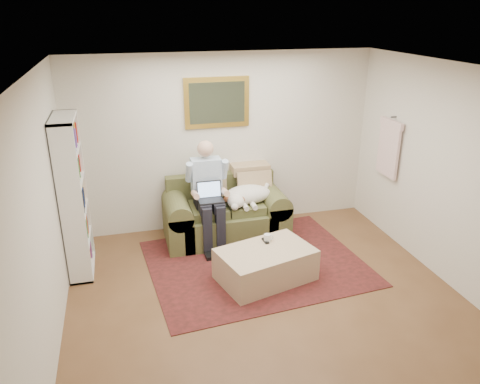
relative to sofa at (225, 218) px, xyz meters
name	(u,v)px	position (x,y,z in m)	size (l,w,h in m)	color
room_shell	(269,195)	(0.10, -1.67, 1.00)	(4.51, 5.00, 2.61)	brown
rug	(256,263)	(0.21, -0.87, -0.30)	(2.73, 2.19, 0.01)	black
sofa	(225,218)	(0.00, 0.00, 0.00)	(1.75, 0.89, 1.05)	brown
seated_man	(209,196)	(-0.26, -0.16, 0.43)	(0.58, 0.82, 1.47)	#8CADD8
laptop	(210,195)	(-0.26, -0.23, 0.47)	(0.34, 0.27, 0.25)	black
sleeping_dog	(248,194)	(0.31, -0.09, 0.37)	(0.72, 0.45, 0.27)	white
ottoman	(265,265)	(0.21, -1.27, -0.10)	(1.13, 0.72, 0.41)	#CFAF8A
coffee_mug	(267,238)	(0.30, -1.06, 0.16)	(0.08, 0.08, 0.10)	white
tv_remote	(265,241)	(0.27, -1.06, 0.12)	(0.05, 0.15, 0.02)	black
bookshelf	(73,197)	(-2.00, -0.42, 0.70)	(0.28, 0.80, 2.00)	white
wall_mirror	(217,103)	(0.00, 0.45, 1.60)	(0.94, 0.04, 0.72)	gold
hanging_shirt	(389,145)	(2.29, -0.42, 1.05)	(0.06, 0.52, 0.90)	#F4CBC9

